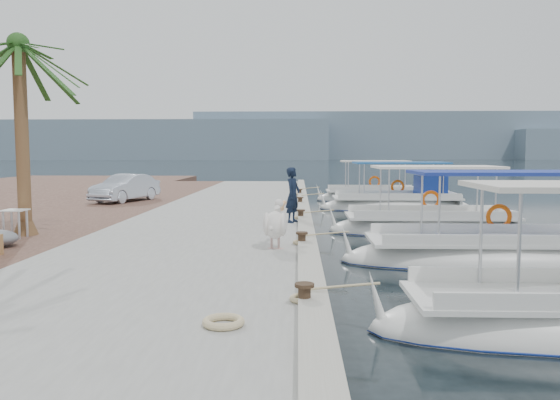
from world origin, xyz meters
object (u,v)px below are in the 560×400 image
(fishing_caique_e, at_px, (372,198))
(date_palm, at_px, (18,46))
(fishing_caique_c, at_px, (429,229))
(fishing_caique_d, at_px, (398,205))
(fishing_caique_b, at_px, (502,258))
(parked_car, at_px, (125,188))
(pelican, at_px, (275,224))
(fisherman, at_px, (293,195))

(fishing_caique_e, height_order, date_palm, date_palm)
(fishing_caique_c, relative_size, fishing_caique_d, 0.94)
(fishing_caique_b, distance_m, parked_car, 16.60)
(fishing_caique_e, height_order, pelican, fishing_caique_e)
(fishing_caique_d, bearing_deg, fishing_caique_e, 97.70)
(fisherman, bearing_deg, pelican, -161.50)
(fishing_caique_b, height_order, fishing_caique_d, same)
(fishing_caique_b, xyz_separation_m, fisherman, (-5.11, 3.66, 1.23))
(fishing_caique_d, height_order, fishing_caique_e, same)
(fishing_caique_b, distance_m, date_palm, 13.28)
(fishing_caique_c, xyz_separation_m, fishing_caique_e, (-0.31, 12.03, 0.00))
(fishing_caique_d, xyz_separation_m, date_palm, (-11.92, -11.62, 5.22))
(fisherman, relative_size, parked_car, 0.47)
(fishing_caique_d, height_order, date_palm, date_palm)
(fishing_caique_d, xyz_separation_m, pelican, (-5.22, -13.46, 0.87))
(fisherman, distance_m, date_palm, 8.60)
(fishing_caique_d, distance_m, parked_car, 12.54)
(fishing_caique_c, relative_size, fishing_caique_e, 1.10)
(fishing_caique_b, relative_size, fishing_caique_d, 1.10)
(date_palm, height_order, parked_car, date_palm)
(fishing_caique_c, height_order, fishing_caique_d, same)
(fishing_caique_d, distance_m, date_palm, 17.44)
(pelican, relative_size, date_palm, 0.24)
(fishing_caique_c, distance_m, pelican, 7.82)
(fishing_caique_e, bearing_deg, fishing_caique_b, -87.12)
(fishing_caique_b, bearing_deg, fisherman, 144.36)
(fishing_caique_b, bearing_deg, pelican, -169.88)
(fishing_caique_b, relative_size, fishing_caique_e, 1.28)
(date_palm, bearing_deg, fishing_caique_c, 19.71)
(date_palm, bearing_deg, pelican, -15.42)
(date_palm, bearing_deg, fishing_caique_b, -4.11)
(fishing_caique_b, height_order, date_palm, date_palm)
(fisherman, height_order, parked_car, fisherman)
(fisherman, bearing_deg, fishing_caique_b, -102.79)
(parked_car, bearing_deg, fishing_caique_e, 46.92)
(fisherman, bearing_deg, fishing_caique_d, -6.02)
(fishing_caique_c, bearing_deg, fishing_caique_e, 91.49)
(date_palm, bearing_deg, parked_car, 92.70)
(fishing_caique_c, bearing_deg, parked_car, 154.68)
(fisherman, bearing_deg, date_palm, 134.42)
(fishing_caique_d, relative_size, fishing_caique_e, 1.17)
(fishing_caique_e, distance_m, pelican, 18.63)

